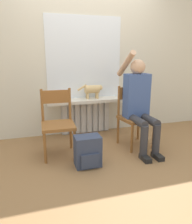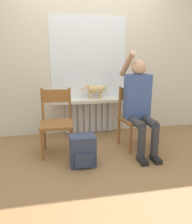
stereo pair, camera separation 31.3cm
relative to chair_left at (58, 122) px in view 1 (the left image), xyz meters
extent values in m
plane|color=olive|center=(0.56, -0.43, -0.45)|extent=(12.00, 12.00, 0.00)
cube|color=beige|center=(0.56, 0.80, 0.90)|extent=(7.00, 0.06, 2.70)
cube|color=silver|center=(0.56, 0.74, -0.17)|extent=(0.84, 0.05, 0.57)
cube|color=silver|center=(0.20, 0.69, -0.17)|extent=(0.07, 0.03, 0.54)
cube|color=silver|center=(0.30, 0.69, -0.17)|extent=(0.07, 0.03, 0.54)
cube|color=silver|center=(0.41, 0.69, -0.17)|extent=(0.07, 0.03, 0.54)
cube|color=silver|center=(0.51, 0.69, -0.17)|extent=(0.07, 0.03, 0.54)
cube|color=silver|center=(0.62, 0.69, -0.17)|extent=(0.07, 0.03, 0.54)
cube|color=silver|center=(0.72, 0.69, -0.17)|extent=(0.07, 0.03, 0.54)
cube|color=silver|center=(0.82, 0.69, -0.17)|extent=(0.07, 0.03, 0.54)
cube|color=silver|center=(0.93, 0.69, -0.17)|extent=(0.07, 0.03, 0.54)
cube|color=silver|center=(0.56, 0.62, 0.14)|extent=(1.29, 0.31, 0.05)
cube|color=white|center=(0.56, 0.77, 0.82)|extent=(1.24, 0.01, 1.30)
cube|color=brown|center=(0.00, -0.04, -0.03)|extent=(0.44, 0.44, 0.04)
cylinder|color=brown|center=(-0.20, -0.22, -0.25)|extent=(0.04, 0.04, 0.40)
cylinder|color=brown|center=(0.18, -0.24, -0.25)|extent=(0.04, 0.04, 0.40)
cylinder|color=brown|center=(-0.18, 0.15, -0.25)|extent=(0.04, 0.04, 0.40)
cylinder|color=brown|center=(0.19, 0.14, -0.25)|extent=(0.04, 0.04, 0.40)
cylinder|color=brown|center=(-0.18, 0.15, 0.21)|extent=(0.04, 0.04, 0.44)
cylinder|color=brown|center=(0.19, 0.14, 0.21)|extent=(0.04, 0.04, 0.44)
cube|color=brown|center=(0.01, 0.14, 0.32)|extent=(0.38, 0.04, 0.18)
cube|color=brown|center=(1.13, -0.04, -0.03)|extent=(0.48, 0.48, 0.04)
cylinder|color=brown|center=(0.97, -0.25, -0.25)|extent=(0.04, 0.04, 0.40)
cylinder|color=brown|center=(1.34, -0.20, -0.25)|extent=(0.04, 0.04, 0.40)
cylinder|color=brown|center=(0.91, 0.11, -0.25)|extent=(0.04, 0.04, 0.40)
cylinder|color=brown|center=(1.28, 0.17, -0.25)|extent=(0.04, 0.04, 0.40)
cylinder|color=brown|center=(0.91, 0.11, 0.21)|extent=(0.04, 0.04, 0.44)
cylinder|color=brown|center=(1.28, 0.17, 0.21)|extent=(0.04, 0.04, 0.44)
cube|color=brown|center=(1.10, 0.14, 0.32)|extent=(0.38, 0.08, 0.18)
cylinder|color=#333338|center=(1.04, -0.24, 0.00)|extent=(0.11, 0.44, 0.11)
cylinder|color=#333338|center=(1.22, -0.24, 0.00)|extent=(0.11, 0.44, 0.11)
cylinder|color=#333338|center=(1.04, -0.46, -0.23)|extent=(0.10, 0.10, 0.45)
cylinder|color=#333338|center=(1.22, -0.46, -0.23)|extent=(0.10, 0.10, 0.45)
cube|color=black|center=(1.04, -0.52, -0.42)|extent=(0.09, 0.20, 0.06)
cube|color=black|center=(1.22, -0.52, -0.42)|extent=(0.09, 0.20, 0.06)
cube|color=#3D5693|center=(1.13, -0.02, 0.30)|extent=(0.34, 0.20, 0.62)
sphere|color=tan|center=(1.13, -0.02, 0.70)|extent=(0.21, 0.21, 0.21)
cylinder|color=tan|center=(1.01, 0.12, 0.74)|extent=(0.08, 0.50, 0.38)
cylinder|color=#3D5693|center=(1.28, -0.06, 0.27)|extent=(0.08, 0.08, 0.50)
cylinder|color=#DBB77A|center=(0.65, 0.63, 0.32)|extent=(0.23, 0.13, 0.13)
sphere|color=#DBB77A|center=(0.79, 0.63, 0.34)|extent=(0.08, 0.08, 0.08)
cone|color=#DBB77A|center=(0.79, 0.61, 0.38)|extent=(0.03, 0.03, 0.03)
cone|color=#DBB77A|center=(0.79, 0.65, 0.38)|extent=(0.03, 0.03, 0.03)
cylinder|color=#DBB77A|center=(0.73, 0.60, 0.21)|extent=(0.04, 0.04, 0.09)
cylinder|color=#DBB77A|center=(0.73, 0.66, 0.21)|extent=(0.04, 0.04, 0.09)
cylinder|color=#DBB77A|center=(0.57, 0.60, 0.21)|extent=(0.04, 0.04, 0.09)
cylinder|color=#DBB77A|center=(0.57, 0.66, 0.21)|extent=(0.04, 0.04, 0.09)
cylinder|color=#DBB77A|center=(0.48, 0.63, 0.35)|extent=(0.16, 0.03, 0.11)
cube|color=#333D56|center=(0.29, -0.43, -0.26)|extent=(0.31, 0.21, 0.38)
cube|color=#333D56|center=(0.29, -0.55, -0.34)|extent=(0.22, 0.03, 0.17)
camera|label=1|loc=(-0.31, -2.79, 0.87)|focal=35.00mm
camera|label=2|loc=(0.00, -2.87, 0.87)|focal=35.00mm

